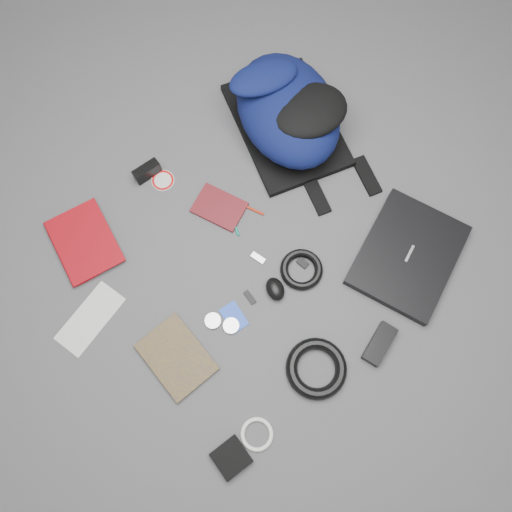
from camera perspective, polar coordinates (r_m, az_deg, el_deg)
ground at (r=1.61m, az=0.00°, el=-0.21°), size 4.00×4.00×0.00m
backpack at (r=1.73m, az=3.66°, el=16.31°), size 0.47×0.58×0.21m
laptop at (r=1.67m, az=16.97°, el=0.09°), size 0.44×0.40×0.04m
textbook_red at (r=1.72m, az=-21.69°, el=0.04°), size 0.22×0.27×0.03m
comic_book at (r=1.57m, az=-11.47°, el=-13.13°), size 0.17×0.22×0.02m
envelope at (r=1.65m, az=-18.42°, el=-6.81°), size 0.24×0.16×0.00m
dvd_case at (r=1.67m, az=-4.22°, el=5.56°), size 0.17×0.20×0.01m
compact_camera at (r=1.74m, az=-12.35°, el=9.42°), size 0.09×0.04×0.05m
sticker_disc at (r=1.74m, az=-10.59°, el=8.49°), size 0.08×0.08×0.00m
pen_teal at (r=1.66m, az=-2.87°, el=4.64°), size 0.06×0.14×0.01m
pen_red at (r=1.67m, az=-1.46°, el=5.84°), size 0.07×0.14×0.01m
id_badge at (r=1.57m, az=-2.54°, el=-6.98°), size 0.07×0.09×0.00m
usb_black at (r=1.58m, az=-0.71°, el=-4.74°), size 0.02×0.05×0.01m
usb_silver at (r=1.61m, az=0.24°, el=-0.24°), size 0.03×0.05×0.01m
key_fob at (r=1.61m, az=5.36°, el=-0.79°), size 0.03×0.04×0.01m
mouse at (r=1.57m, az=2.21°, el=-3.79°), size 0.08×0.09×0.04m
headphone_left at (r=1.57m, az=-4.95°, el=-7.39°), size 0.06×0.06×0.01m
headphone_right at (r=1.56m, az=-2.86°, el=-7.97°), size 0.07×0.07×0.01m
cable_coil at (r=1.60m, az=5.22°, el=-1.54°), size 0.17×0.17×0.03m
power_brick at (r=1.58m, az=13.94°, el=-9.73°), size 0.14×0.09×0.03m
power_cord_coil at (r=1.54m, az=6.91°, el=-12.64°), size 0.19×0.19×0.04m
pouch at (r=1.54m, az=-2.86°, el=-22.03°), size 0.10×0.10×0.02m
white_cable_coil at (r=1.54m, az=0.10°, el=-19.70°), size 0.12×0.12×0.01m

